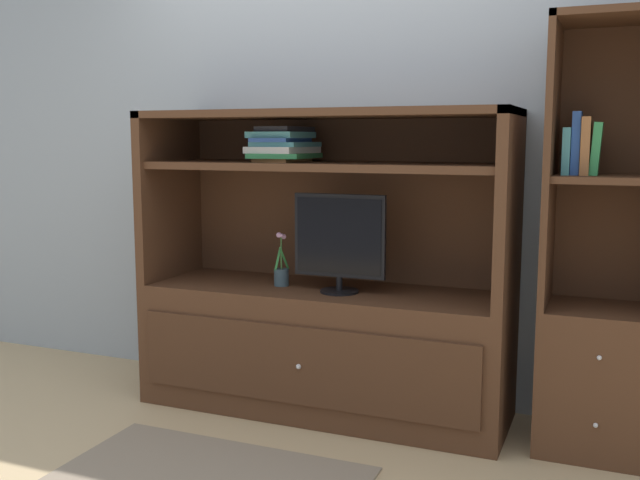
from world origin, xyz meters
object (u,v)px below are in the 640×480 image
at_px(tv_monitor, 339,240).
at_px(potted_plant, 281,273).
at_px(upright_book_row, 581,147).
at_px(magazine_stack, 283,145).
at_px(media_console, 324,317).
at_px(bookshelf_tall, 602,317).

relative_size(tv_monitor, potted_plant, 1.75).
bearing_deg(upright_book_row, magazine_stack, 179.97).
distance_m(potted_plant, magazine_stack, 0.64).
bearing_deg(upright_book_row, media_console, 179.69).
relative_size(magazine_stack, upright_book_row, 1.32).
height_order(potted_plant, magazine_stack, magazine_stack).
relative_size(potted_plant, bookshelf_tall, 0.15).
distance_m(tv_monitor, upright_book_row, 1.17).
distance_m(media_console, bookshelf_tall, 1.30).
bearing_deg(upright_book_row, tv_monitor, -176.65).
bearing_deg(media_console, magazine_stack, -178.57).
bearing_deg(tv_monitor, media_console, 146.93).
distance_m(bookshelf_tall, upright_book_row, 0.74).
bearing_deg(bookshelf_tall, upright_book_row, -174.83).
relative_size(media_console, upright_book_row, 6.86).
distance_m(potted_plant, upright_book_row, 1.54).
bearing_deg(potted_plant, magazine_stack, 72.83).
xyz_separation_m(media_console, tv_monitor, (0.11, -0.07, 0.40)).
height_order(bookshelf_tall, upright_book_row, bookshelf_tall).
height_order(tv_monitor, upright_book_row, upright_book_row).
relative_size(magazine_stack, bookshelf_tall, 0.19).
xyz_separation_m(potted_plant, magazine_stack, (0.01, 0.02, 0.64)).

